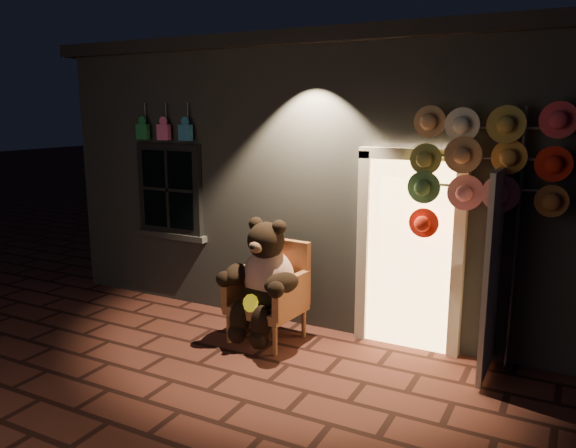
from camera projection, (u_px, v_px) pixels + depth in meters
The scene contains 5 objects.
ground at pixel (232, 372), 5.62m from camera, with size 60.00×60.00×0.00m, color #552820.
shop_building at pixel (371, 165), 8.73m from camera, with size 7.30×5.95×3.51m.
wicker_armchair at pixel (271, 291), 6.39m from camera, with size 0.83×0.76×1.12m.
teddy_bear at pixel (264, 280), 6.23m from camera, with size 0.98×0.80×1.35m.
hat_rack at pixel (480, 166), 5.39m from camera, with size 1.49×0.22×2.63m.
Camera 1 is at (2.91, -4.35, 2.58)m, focal length 35.00 mm.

